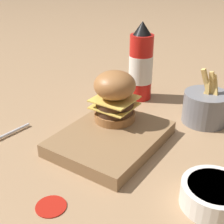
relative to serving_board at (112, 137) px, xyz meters
name	(u,v)px	position (x,y,z in m)	size (l,w,h in m)	color
ground_plane	(115,146)	(0.00, 0.01, -0.02)	(6.00, 6.00, 0.00)	#9E7A56
serving_board	(112,137)	(0.00, 0.00, 0.00)	(0.26, 0.20, 0.03)	olive
burger	(115,96)	(-0.05, -0.03, 0.08)	(0.10, 0.10, 0.12)	#9E6638
ketchup_bottle	(141,65)	(-0.26, -0.07, 0.09)	(0.07, 0.07, 0.23)	red
fries_basket	(206,107)	(-0.22, 0.14, 0.03)	(0.11, 0.11, 0.14)	slate
side_bowl	(214,194)	(0.07, 0.25, 0.01)	(0.12, 0.12, 0.04)	silver
ketchup_puddle	(51,206)	(0.23, 0.03, -0.01)	(0.05, 0.05, 0.00)	#B21E14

